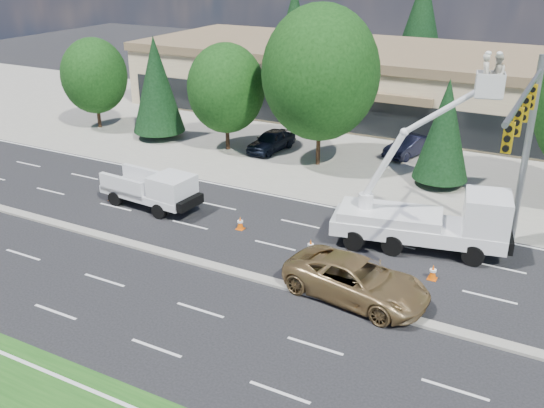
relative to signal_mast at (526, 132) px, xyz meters
The scene contains 21 objects.
ground 13.67m from the signal_mast, 144.92° to the right, with size 140.00×140.00×0.00m, color black.
concrete_apron 17.47m from the signal_mast, 127.74° to the left, with size 140.00×22.00×0.01m, color gray.
road_median 13.64m from the signal_mast, 144.92° to the right, with size 120.00×0.55×0.12m, color gray.
strip_mall 25.23m from the signal_mast, 113.62° to the left, with size 50.40×15.40×5.50m.
tree_front_a 33.06m from the signal_mast, 166.05° to the left, with size 5.06×5.06×7.02m.
tree_front_b 27.29m from the signal_mast, 163.00° to the left, with size 3.82×3.82×7.52m.
tree_front_c 21.62m from the signal_mast, 158.34° to the left, with size 5.37×5.37×7.45m.
tree_front_d 15.27m from the signal_mast, 148.59° to the left, with size 7.42×7.42×10.30m.
tree_front_e 9.76m from the signal_mast, 122.30° to the left, with size 3.29×3.29×6.48m.
tree_back_a 44.82m from the signal_mast, 128.72° to the left, with size 4.82×4.82×9.50m.
tree_back_b 37.67m from the signal_mast, 111.87° to the left, with size 5.79×5.79×11.42m.
signal_mast is the anchor object (origin of this frame).
utility_pickup 18.97m from the signal_mast, behind, with size 5.68×2.53×2.12m.
bucket_truck 5.25m from the signal_mast, 168.04° to the right, with size 8.32×3.98×9.37m.
traffic_cone_a 21.85m from the signal_mast, behind, with size 0.40×0.40×0.70m.
traffic_cone_b 14.05m from the signal_mast, 166.37° to the right, with size 0.40×0.40×0.70m.
traffic_cone_c 10.67m from the signal_mast, 155.63° to the right, with size 0.40×0.40×0.70m.
traffic_cone_d 7.13m from the signal_mast, 125.98° to the right, with size 0.40×0.40×0.70m.
minivan 9.64m from the signal_mast, 127.31° to the right, with size 2.78×6.03×1.68m, color #9B7B4B.
parked_car_west 20.12m from the signal_mast, 151.98° to the left, with size 1.73×4.30×1.47m, color black.
parked_car_east 15.92m from the signal_mast, 123.33° to the left, with size 1.49×4.26×1.41m, color black.
Camera 1 is at (12.13, -19.94, 13.34)m, focal length 40.00 mm.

